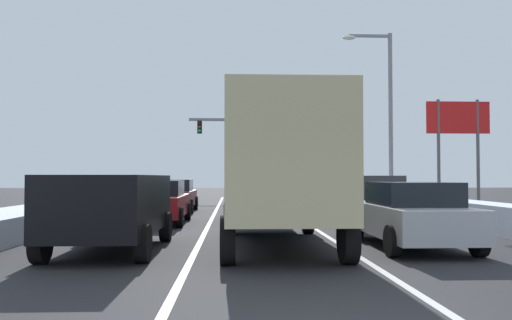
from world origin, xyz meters
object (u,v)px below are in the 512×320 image
(suv_charcoal_right_lane_second, at_px, (356,195))
(suv_gray_center_lane_third, at_px, (249,189))
(suv_black_left_lane_nearest, at_px, (112,205))
(sedan_silver_right_lane_nearest, at_px, (411,214))
(suv_white_right_lane_third, at_px, (322,190))
(street_lamp_right_far, at_px, (356,127))
(sedan_red_left_lane_second, at_px, (158,202))
(box_truck_center_lane_nearest, at_px, (277,165))
(sedan_maroon_left_lane_third, at_px, (174,195))
(street_lamp_right_mid, at_px, (384,104))
(traffic_light_gantry, at_px, (281,136))
(suv_green_center_lane_second, at_px, (253,193))
(roadside_sign_right, at_px, (458,129))

(suv_charcoal_right_lane_second, distance_m, suv_gray_center_lane_third, 8.67)
(suv_black_left_lane_nearest, bearing_deg, sedan_silver_right_lane_nearest, 2.57)
(sedan_silver_right_lane_nearest, bearing_deg, suv_white_right_lane_third, 89.59)
(street_lamp_right_far, bearing_deg, suv_gray_center_lane_third, -130.96)
(suv_white_right_lane_third, xyz_separation_m, suv_gray_center_lane_third, (-3.40, 1.18, 0.00))
(suv_white_right_lane_third, distance_m, sedan_red_left_lane_second, 9.37)
(sedan_silver_right_lane_nearest, height_order, box_truck_center_lane_nearest, box_truck_center_lane_nearest)
(suv_white_right_lane_third, relative_size, sedan_maroon_left_lane_third, 1.09)
(suv_black_left_lane_nearest, height_order, street_lamp_right_mid, street_lamp_right_mid)
(box_truck_center_lane_nearest, height_order, traffic_light_gantry, traffic_light_gantry)
(suv_black_left_lane_nearest, bearing_deg, suv_gray_center_lane_third, 76.48)
(suv_charcoal_right_lane_second, bearing_deg, sedan_maroon_left_lane_third, 136.83)
(traffic_light_gantry, bearing_deg, suv_black_left_lane_nearest, -102.64)
(sedan_silver_right_lane_nearest, xyz_separation_m, sedan_maroon_left_lane_third, (-6.88, 12.82, 0.00))
(suv_gray_center_lane_third, bearing_deg, suv_green_center_lane_second, -90.44)
(sedan_maroon_left_lane_third, height_order, traffic_light_gantry, traffic_light_gantry)
(box_truck_center_lane_nearest, distance_m, street_lamp_right_far, 23.74)
(sedan_silver_right_lane_nearest, height_order, street_lamp_right_mid, street_lamp_right_mid)
(box_truck_center_lane_nearest, distance_m, roadside_sign_right, 17.23)
(suv_charcoal_right_lane_second, bearing_deg, suv_green_center_lane_second, 155.14)
(sedan_silver_right_lane_nearest, relative_size, suv_charcoal_right_lane_second, 0.92)
(sedan_maroon_left_lane_third, bearing_deg, street_lamp_right_mid, 14.12)
(suv_green_center_lane_second, xyz_separation_m, roadside_sign_right, (10.48, 6.00, 3.00))
(sedan_red_left_lane_second, relative_size, street_lamp_right_mid, 0.49)
(suv_green_center_lane_second, bearing_deg, sedan_silver_right_lane_nearest, -66.81)
(street_lamp_right_far, bearing_deg, sedan_silver_right_lane_nearest, -100.07)
(suv_gray_center_lane_third, distance_m, street_lamp_right_far, 11.84)
(box_truck_center_lane_nearest, xyz_separation_m, suv_black_left_lane_nearest, (-3.69, -0.43, -0.88))
(suv_black_left_lane_nearest, relative_size, traffic_light_gantry, 0.45)
(sedan_maroon_left_lane_third, height_order, street_lamp_right_far, street_lamp_right_far)
(suv_green_center_lane_second, bearing_deg, traffic_light_gantry, 81.79)
(suv_black_left_lane_nearest, height_order, street_lamp_right_far, street_lamp_right_far)
(suv_white_right_lane_third, distance_m, roadside_sign_right, 7.69)
(suv_white_right_lane_third, xyz_separation_m, suv_black_left_lane_nearest, (-6.88, -13.27, 0.00))
(suv_white_right_lane_third, height_order, sedan_maroon_left_lane_third, suv_white_right_lane_third)
(suv_black_left_lane_nearest, bearing_deg, suv_white_right_lane_third, 62.60)
(suv_white_right_lane_third, relative_size, suv_black_left_lane_nearest, 1.00)
(suv_charcoal_right_lane_second, bearing_deg, suv_white_right_lane_third, 90.71)
(suv_black_left_lane_nearest, relative_size, street_lamp_right_mid, 0.53)
(suv_black_left_lane_nearest, distance_m, street_lamp_right_far, 25.60)
(suv_gray_center_lane_third, distance_m, roadside_sign_right, 10.86)
(sedan_red_left_lane_second, height_order, street_lamp_right_far, street_lamp_right_far)
(sedan_silver_right_lane_nearest, distance_m, suv_gray_center_lane_third, 14.52)
(box_truck_center_lane_nearest, xyz_separation_m, sedan_red_left_lane_second, (-3.65, 6.43, -1.14))
(street_lamp_right_mid, distance_m, street_lamp_right_far, 7.06)
(suv_charcoal_right_lane_second, xyz_separation_m, suv_gray_center_lane_third, (-3.49, 7.94, 0.00))
(sedan_maroon_left_lane_third, relative_size, traffic_light_gantry, 0.41)
(suv_white_right_lane_third, height_order, suv_gray_center_lane_third, same)
(suv_charcoal_right_lane_second, xyz_separation_m, street_lamp_right_mid, (3.72, 9.33, 4.45))
(suv_charcoal_right_lane_second, bearing_deg, street_lamp_right_mid, 68.27)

